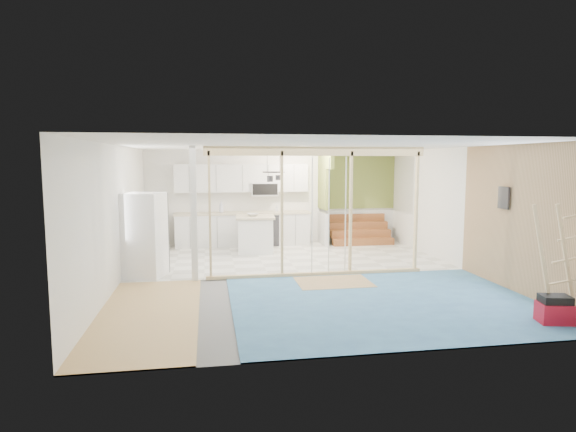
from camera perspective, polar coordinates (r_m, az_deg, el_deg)
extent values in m
cube|color=slate|center=(9.73, 1.63, -7.20)|extent=(7.00, 8.00, 0.01)
cube|color=white|center=(9.45, 1.68, 8.30)|extent=(7.00, 8.00, 0.01)
cube|color=white|center=(13.43, -1.66, 2.22)|extent=(7.00, 0.01, 2.60)
cube|color=white|center=(5.67, 9.55, -3.80)|extent=(7.00, 0.01, 2.60)
cube|color=white|center=(9.47, -19.60, 0.04)|extent=(0.01, 8.00, 2.60)
cube|color=white|center=(10.74, 20.30, 0.74)|extent=(0.01, 8.00, 2.60)
cube|color=silver|center=(11.65, -0.28, -4.85)|extent=(7.00, 4.00, 0.02)
cube|color=#4B8BB6|center=(8.13, 11.47, -10.01)|extent=(5.00, 4.00, 0.02)
cube|color=tan|center=(7.68, -16.23, -11.15)|extent=(1.50, 4.00, 0.02)
cube|color=tan|center=(9.27, 5.42, -7.81)|extent=(1.40, 1.00, 0.01)
cube|color=beige|center=(9.51, 3.47, 7.68)|extent=(4.40, 0.09, 0.18)
cube|color=beige|center=(9.78, 3.37, -6.83)|extent=(4.40, 0.09, 0.06)
cube|color=silver|center=(9.33, -11.10, 0.20)|extent=(0.12, 0.14, 2.60)
cube|color=beige|center=(9.32, -9.26, 0.24)|extent=(0.04, 0.09, 2.40)
cube|color=beige|center=(9.43, -0.73, 0.40)|extent=(0.05, 0.09, 2.40)
cube|color=beige|center=(9.75, 7.43, 0.54)|extent=(0.04, 0.09, 2.40)
cube|color=beige|center=(10.24, 14.95, 0.66)|extent=(0.04, 0.09, 2.40)
cylinder|color=silver|center=(9.52, 2.87, -0.04)|extent=(0.02, 0.02, 2.35)
cylinder|color=silver|center=(9.74, 6.83, 0.07)|extent=(0.02, 0.02, 2.35)
cylinder|color=silver|center=(9.63, 4.87, 0.02)|extent=(0.02, 0.02, 2.35)
cube|color=silver|center=(13.14, -5.36, -1.67)|extent=(3.60, 0.60, 0.88)
cube|color=#BBB192|center=(13.08, -5.38, 0.34)|extent=(3.66, 0.64, 0.05)
cube|color=silver|center=(12.09, -15.92, -2.61)|extent=(0.60, 1.60, 0.88)
cube|color=#BBB192|center=(12.03, -15.99, -0.42)|extent=(0.64, 1.64, 0.05)
cube|color=silver|center=(13.13, -5.47, 4.50)|extent=(3.60, 0.34, 0.75)
cube|color=silver|center=(13.16, -2.83, 3.22)|extent=(0.72, 0.38, 0.36)
cube|color=black|center=(12.97, -2.73, 3.17)|extent=(0.68, 0.02, 0.30)
cube|color=olive|center=(13.21, 4.21, 4.31)|extent=(0.10, 0.90, 1.60)
cube|color=silver|center=(13.33, 4.16, -1.50)|extent=(0.10, 0.90, 0.90)
cube|color=olive|center=(12.52, 5.00, 6.70)|extent=(0.10, 0.50, 0.50)
cube|color=olive|center=(13.91, 8.21, 4.17)|extent=(2.20, 0.04, 1.60)
cube|color=silver|center=(14.02, 8.13, -1.15)|extent=(2.20, 0.04, 0.90)
cube|color=brown|center=(13.34, 8.90, -3.08)|extent=(1.70, 0.26, 0.20)
cube|color=brown|center=(13.55, 8.57, -2.07)|extent=(1.70, 0.26, 0.20)
cube|color=brown|center=(13.77, 8.25, -1.08)|extent=(1.70, 0.26, 0.20)
cube|color=brown|center=(13.99, 7.94, -0.13)|extent=(1.70, 0.26, 0.20)
torus|color=black|center=(11.28, -1.72, 5.22)|extent=(0.52, 0.52, 0.02)
cylinder|color=black|center=(11.25, -2.48, 6.48)|extent=(0.01, 0.01, 0.50)
cylinder|color=black|center=(11.30, -0.96, 6.49)|extent=(0.01, 0.01, 0.50)
cylinder|color=#35353A|center=(11.17, -2.15, 4.43)|extent=(0.14, 0.14, 0.14)
cylinder|color=#35353A|center=(11.40, -1.18, 4.58)|extent=(0.12, 0.12, 0.12)
cube|color=tan|center=(9.06, 26.46, -0.54)|extent=(0.02, 4.00, 2.60)
cube|color=#35353A|center=(9.49, 24.20, 1.98)|extent=(0.04, 0.30, 0.40)
cylinder|color=#FFEABF|center=(12.69, 5.28, 7.55)|extent=(0.32, 0.32, 0.08)
cube|color=white|center=(9.91, -16.69, -2.24)|extent=(0.89, 0.88, 1.69)
cube|color=#35353A|center=(9.87, -14.64, -2.21)|extent=(0.20, 0.66, 1.66)
cube|color=white|center=(12.17, -3.90, -2.35)|extent=(0.91, 0.91, 0.87)
cube|color=#BBB192|center=(12.11, -3.91, -0.11)|extent=(1.02, 1.02, 0.05)
imported|color=beige|center=(12.08, -4.20, 0.15)|extent=(0.33, 0.33, 0.07)
imported|color=silver|center=(13.06, -7.91, 1.11)|extent=(0.16, 0.16, 0.32)
imported|color=silver|center=(13.29, -1.32, 0.95)|extent=(0.10, 0.10, 0.17)
cube|color=maroon|center=(7.93, 29.03, -10.07)|extent=(0.50, 0.42, 0.31)
cube|color=black|center=(7.88, 29.12, -8.61)|extent=(0.45, 0.37, 0.11)
cube|color=beige|center=(7.84, 28.01, -4.91)|extent=(0.40, 0.12, 1.69)
cube|color=beige|center=(8.06, 30.11, -4.72)|extent=(0.40, 0.12, 1.69)
cube|color=beige|center=(8.12, 29.10, -9.13)|extent=(0.40, 0.12, 0.11)
cube|color=beige|center=(8.08, 29.60, -6.85)|extent=(0.40, 0.12, 0.11)
cube|color=beige|center=(8.06, 30.10, -4.56)|extent=(0.40, 0.12, 0.11)
cube|color=beige|center=(8.05, 30.61, -2.25)|extent=(0.40, 0.12, 0.11)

